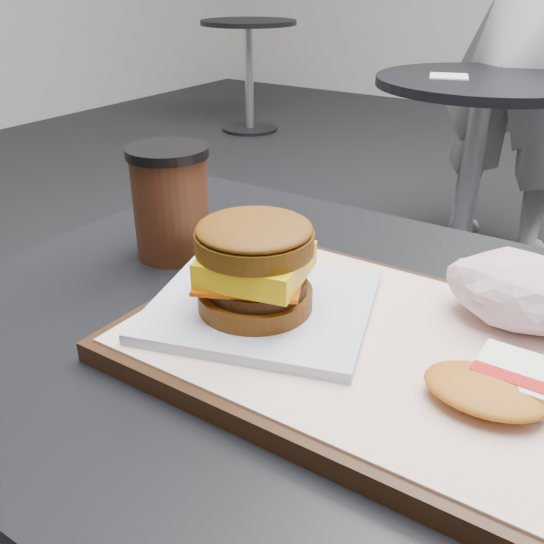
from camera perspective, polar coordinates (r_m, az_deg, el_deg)
The scene contains 10 objects.
customer_table at distance 0.67m, azimuth 6.10°, elevation -19.56°, with size 0.80×0.60×0.77m.
serving_tray at distance 0.52m, azimuth 8.14°, elevation -6.70°, with size 0.38×0.28×0.02m.
breakfast_sandwich at distance 0.52m, azimuth -1.41°, elevation -0.33°, with size 0.23×0.22×0.09m.
hash_brown at distance 0.47m, azimuth 21.87°, elevation -10.06°, with size 0.12×0.09×0.02m.
crumpled_wrapper at distance 0.56m, azimuth 22.62°, elevation -1.65°, with size 0.13×0.10×0.06m, color silver, non-canonical shape.
coffee_cup at distance 0.68m, azimuth -9.51°, elevation 6.70°, with size 0.09×0.09×0.13m.
neighbor_table at distance 2.20m, azimuth 18.63°, elevation 11.80°, with size 0.70×0.70×0.75m.
napkin at distance 2.14m, azimuth 16.32°, elevation 17.28°, with size 0.12×0.12×0.00m, color silver.
patron at distance 2.57m, azimuth 23.09°, elevation 21.03°, with size 0.65×0.43×1.80m, color #B8B8BD.
bg_table_mid at distance 4.48m, azimuth -2.20°, elevation 20.23°, with size 0.66×0.66×0.75m.
Camera 1 is at (0.20, -0.42, 1.07)m, focal length 40.00 mm.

